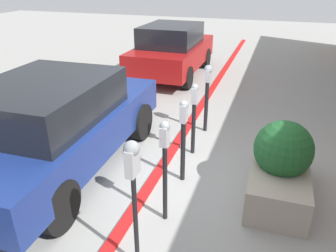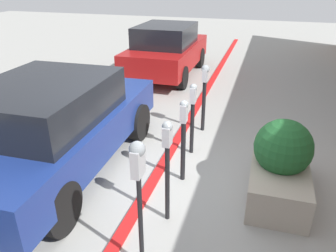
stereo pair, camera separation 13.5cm
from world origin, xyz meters
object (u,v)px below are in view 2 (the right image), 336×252
Objects in this scene: parking_meter_farthest at (205,87)px; parking_meter_nearest at (138,175)px; parking_meter_fourth at (193,109)px; parked_car_rear at (167,50)px; parked_car_middle at (52,124)px; parking_meter_middle at (184,131)px; planter_box at (280,165)px; parking_meter_second at (167,155)px.

parking_meter_nearest is at bearing -179.47° from parking_meter_farthest.
parking_meter_fourth is 5.02m from parked_car_rear.
parking_meter_farthest is (3.67, 0.03, -0.26)m from parking_meter_nearest.
parking_meter_nearest is 2.63m from parked_car_middle.
parking_meter_farthest is at bearing -45.43° from parked_car_middle.
parking_meter_middle is 1.49m from planter_box.
parking_meter_middle is 1.02× the size of parking_meter_fourth.
parking_meter_fourth reaches higher than planter_box.
parked_car_middle is at bearing 94.90° from planter_box.
parked_car_rear reaches higher than parking_meter_fourth.
planter_box is (1.83, -1.45, -0.73)m from parking_meter_nearest.
parking_meter_middle is at bearing -178.61° from parking_meter_farthest.
parked_car_rear is (5.50, 3.39, 0.32)m from planter_box.
parking_meter_second is at bearing -177.91° from parking_meter_middle.
parking_meter_middle reaches higher than parking_meter_fourth.
planter_box is (0.03, -1.44, -0.37)m from parking_meter_middle.
parking_meter_second is 0.33× the size of parked_car_middle.
parking_meter_nearest is 0.96× the size of planter_box.
parked_car_middle reaches higher than parking_meter_middle.
planter_box is (-0.85, -1.50, -0.37)m from parking_meter_fourth.
parked_car_rear reaches higher than parked_car_middle.
parking_meter_middle is at bearing -0.37° from parking_meter_nearest.
planter_box is (-1.84, -1.49, -0.46)m from parking_meter_farthest.
parking_meter_fourth is (0.88, 0.06, -0.00)m from parking_meter_middle.
parking_meter_second is 6.80m from parked_car_rear.
parking_meter_second is 0.36× the size of parked_car_rear.
parked_car_middle is (-0.27, 2.11, -0.05)m from parking_meter_middle.
parking_meter_middle is 0.31× the size of parked_car_middle.
parked_car_rear is at bearing 16.95° from parking_meter_second.
parked_car_rear reaches higher than parking_meter_second.
parking_meter_second is at bearing -177.08° from parking_meter_fourth.
parking_meter_fourth is (1.84, 0.09, -0.13)m from parking_meter_second.
planter_box is 0.38× the size of parked_car_middle.
parking_meter_nearest is at bearing -178.99° from parking_meter_fourth.
parking_meter_farthest is at bearing 0.53° from parking_meter_nearest.
parking_meter_second is 0.87× the size of planter_box.
parking_meter_nearest is 7.59m from parked_car_rear.
parking_meter_middle is (0.96, 0.04, -0.12)m from parking_meter_second.
parking_meter_fourth is 0.30× the size of parked_car_middle.
parking_meter_second is 1.09× the size of parking_meter_fourth.
parking_meter_nearest is at bearing 176.78° from parking_meter_second.
parking_meter_nearest is 1.83m from parking_meter_middle.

